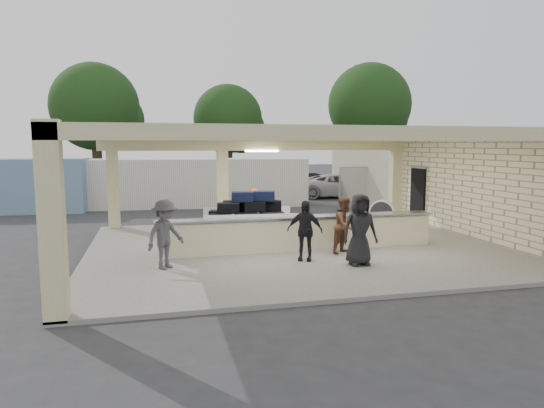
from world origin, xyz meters
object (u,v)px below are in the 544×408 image
object	(u,v)px
baggage_counter	(300,233)
luggage_cart	(249,216)
passenger_a	(345,225)
car_white_b	(433,182)
car_dark	(313,183)
baggage_handler	(253,214)
car_white_a	(338,186)
drum_fan	(383,213)
passenger_c	(165,234)
passenger_b	(305,231)
passenger_d	(360,229)
container_white	(197,183)

from	to	relation	value
baggage_counter	luggage_cart	world-z (taller)	luggage_cart
baggage_counter	passenger_a	size ratio (longest dim) A/B	5.13
car_white_b	car_dark	size ratio (longest dim) A/B	1.18
luggage_cart	baggage_handler	size ratio (longest dim) A/B	1.79
passenger_a	car_white_a	size ratio (longest dim) A/B	0.33
drum_fan	passenger_c	bearing A→B (deg)	-108.43
luggage_cart	drum_fan	world-z (taller)	luggage_cart
baggage_counter	passenger_b	xyz separation A→B (m)	(-0.27, -1.27, 0.31)
baggage_counter	passenger_b	distance (m)	1.33
baggage_handler	car_dark	xyz separation A→B (m)	(6.92, 14.35, -0.24)
drum_fan	baggage_handler	bearing A→B (deg)	-126.44
passenger_c	car_white_b	size ratio (longest dim) A/B	0.35
passenger_d	car_dark	bearing A→B (deg)	76.99
passenger_d	car_white_a	distance (m)	16.78
passenger_a	car_white_a	xyz separation A→B (m)	(5.52, 14.44, -0.21)
passenger_d	container_white	xyz separation A→B (m)	(-2.86, 13.62, 0.20)
car_white_b	passenger_c	bearing A→B (deg)	146.79
drum_fan	passenger_b	size ratio (longest dim) A/B	0.66
passenger_c	car_white_b	distance (m)	22.87
car_white_b	baggage_handler	bearing A→B (deg)	145.43
car_white_b	car_dark	distance (m)	7.53
car_white_a	drum_fan	bearing A→B (deg)	174.13
car_white_a	car_dark	bearing A→B (deg)	23.29
luggage_cart	car_white_b	bearing A→B (deg)	47.13
passenger_b	container_white	size ratio (longest dim) A/B	0.14
baggage_counter	passenger_c	size ratio (longest dim) A/B	4.82
luggage_cart	passenger_c	bearing A→B (deg)	-132.82
passenger_c	container_white	world-z (taller)	container_white
baggage_counter	passenger_b	world-z (taller)	passenger_b
drum_fan	car_white_b	size ratio (longest dim) A/B	0.22
car_white_a	baggage_counter	bearing A→B (deg)	161.98
passenger_b	container_white	xyz separation A→B (m)	(-1.66, 12.84, 0.31)
luggage_cart	drum_fan	xyz separation A→B (m)	(5.24, 1.61, -0.31)
luggage_cart	car_dark	bearing A→B (deg)	69.63
passenger_b	car_white_b	bearing A→B (deg)	73.16
passenger_d	passenger_b	bearing A→B (deg)	149.03
baggage_counter	drum_fan	bearing A→B (deg)	33.83
luggage_cart	car_white_a	xyz separation A→B (m)	(7.91, 12.71, -0.28)
passenger_c	baggage_handler	bearing A→B (deg)	7.51
passenger_a	car_dark	world-z (taller)	passenger_a
passenger_c	passenger_d	distance (m)	4.83
baggage_handler	car_dark	distance (m)	15.93
luggage_cart	car_white_b	distance (m)	19.45
luggage_cart	baggage_handler	world-z (taller)	baggage_handler
drum_fan	car_white_b	world-z (taller)	car_white_b
passenger_a	baggage_counter	bearing A→B (deg)	115.17
luggage_cart	passenger_b	world-z (taller)	luggage_cart
luggage_cart	passenger_b	xyz separation A→B (m)	(1.04, -2.29, -0.08)
baggage_counter	container_white	xyz separation A→B (m)	(-1.93, 11.57, 0.62)
passenger_c	container_white	distance (m)	12.98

